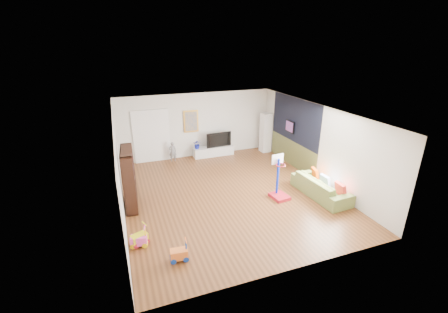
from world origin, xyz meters
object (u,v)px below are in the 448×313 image
object	(u,v)px
sofa	(321,187)
basketball_hoop	(281,178)
media_console	(213,151)
bookshelf	(129,179)

from	to	relation	value
sofa	basketball_hoop	size ratio (longest dim) A/B	1.48
media_console	sofa	bearing A→B (deg)	-66.15
media_console	sofa	distance (m)	5.07
bookshelf	sofa	distance (m)	5.93
bookshelf	sofa	world-z (taller)	bookshelf
media_console	bookshelf	world-z (taller)	bookshelf
bookshelf	basketball_hoop	distance (m)	4.56
media_console	basketball_hoop	world-z (taller)	basketball_hoop
bookshelf	sofa	xyz separation A→B (m)	(5.73, -1.41, -0.59)
media_console	bookshelf	distance (m)	4.90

